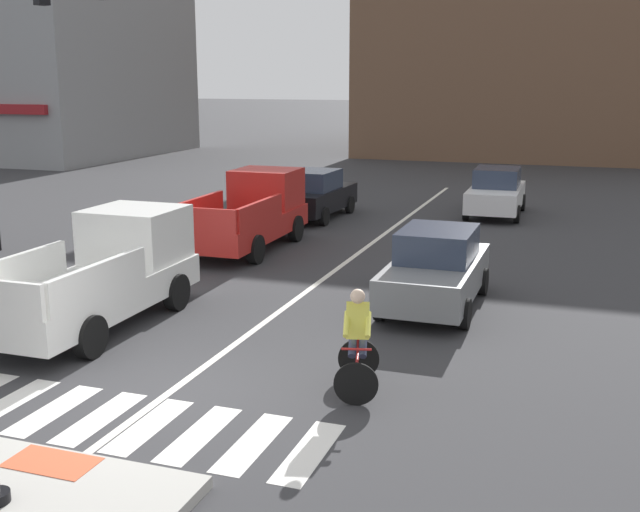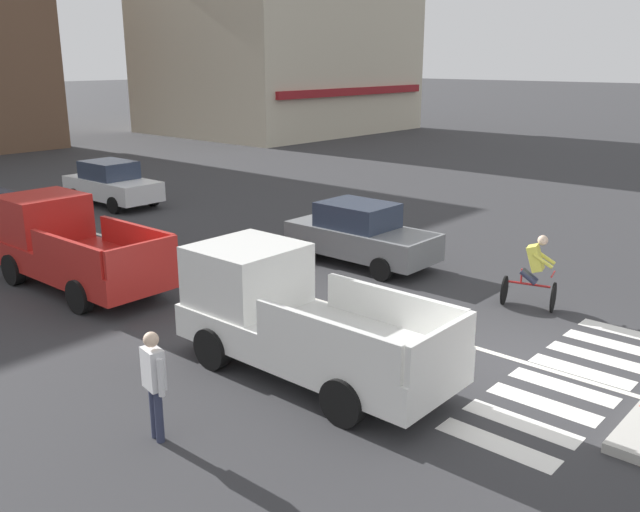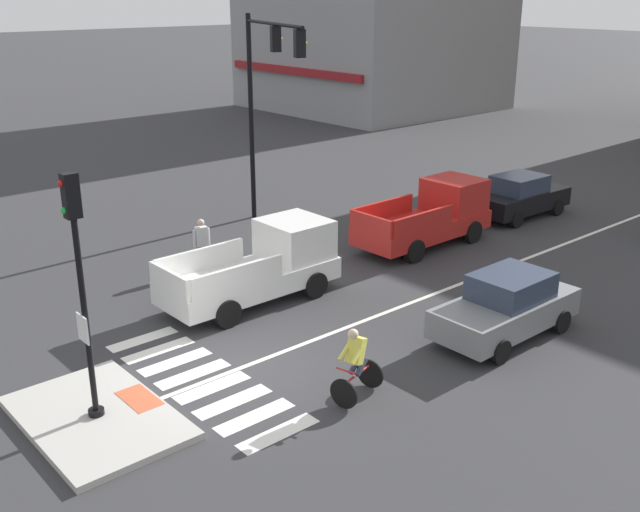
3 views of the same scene
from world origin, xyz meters
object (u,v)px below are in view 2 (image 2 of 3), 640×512
object	(u,v)px
pickup_truck_red_westbound_far	(69,246)
cyclist	(534,271)
car_white_eastbound_distant	(112,184)
car_grey_eastbound_mid	(361,234)
pedestrian_at_curb_left	(154,377)
pickup_truck_white_westbound_near	(293,317)

from	to	relation	value
pickup_truck_red_westbound_far	cyclist	bearing A→B (deg)	-57.42
car_white_eastbound_distant	cyclist	world-z (taller)	cyclist
car_grey_eastbound_mid	cyclist	world-z (taller)	cyclist
pickup_truck_red_westbound_far	pedestrian_at_curb_left	size ratio (longest dim) A/B	3.07
pickup_truck_red_westbound_far	pedestrian_at_curb_left	bearing A→B (deg)	-111.08
car_grey_eastbound_mid	pedestrian_at_curb_left	xyz separation A→B (m)	(-8.88, -3.25, 0.17)
car_white_eastbound_distant	pickup_truck_red_westbound_far	bearing A→B (deg)	-128.16
car_grey_eastbound_mid	pickup_truck_red_westbound_far	bearing A→B (deg)	145.56
car_white_eastbound_distant	car_grey_eastbound_mid	distance (m)	11.65
car_white_eastbound_distant	pickup_truck_red_westbound_far	distance (m)	9.55
car_grey_eastbound_mid	pickup_truck_red_westbound_far	xyz separation A→B (m)	(-6.04, 4.14, 0.17)
car_grey_eastbound_mid	cyclist	distance (m)	4.95
cyclist	pedestrian_at_curb_left	xyz separation A→B (m)	(-8.65, 1.70, 0.11)
pickup_truck_white_westbound_near	pedestrian_at_curb_left	xyz separation A→B (m)	(-2.98, -0.13, 0.00)
car_white_eastbound_distant	cyclist	size ratio (longest dim) A/B	2.46
cyclist	car_white_eastbound_distant	bearing A→B (deg)	89.67
car_grey_eastbound_mid	car_white_eastbound_distant	bearing A→B (deg)	90.66
car_white_eastbound_distant	pickup_truck_white_westbound_near	xyz separation A→B (m)	(-5.76, -14.76, 0.17)
car_grey_eastbound_mid	pickup_truck_red_westbound_far	world-z (taller)	pickup_truck_red_westbound_far
car_grey_eastbound_mid	pickup_truck_red_westbound_far	size ratio (longest dim) A/B	0.80
pickup_truck_red_westbound_far	car_grey_eastbound_mid	bearing A→B (deg)	-34.44
car_white_eastbound_distant	pickup_truck_white_westbound_near	world-z (taller)	pickup_truck_white_westbound_near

